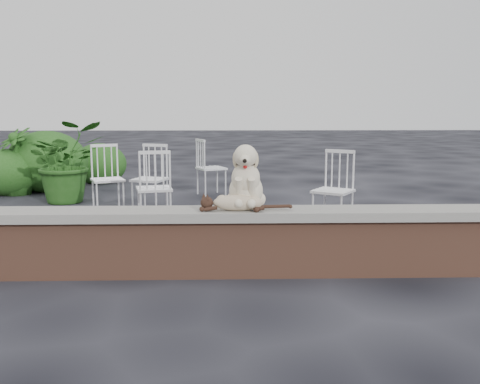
{
  "coord_description": "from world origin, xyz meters",
  "views": [
    {
      "loc": [
        0.64,
        -4.47,
        1.45
      ],
      "look_at": [
        0.77,
        0.2,
        0.7
      ],
      "focal_mm": 39.43,
      "sensor_mm": 36.0,
      "label": 1
    }
  ],
  "objects_px": {
    "cat": "(237,202)",
    "potted_plant_a": "(67,162)",
    "chair_e": "(211,167)",
    "potted_plant_b": "(16,161)",
    "chair_a": "(108,178)",
    "chair_d": "(333,190)",
    "dog": "(246,175)",
    "chair_c": "(154,187)",
    "chair_b": "(150,178)"
  },
  "relations": [
    {
      "from": "cat",
      "to": "chair_b",
      "type": "distance_m",
      "value": 3.18
    },
    {
      "from": "chair_b",
      "to": "chair_d",
      "type": "distance_m",
      "value": 2.61
    },
    {
      "from": "dog",
      "to": "potted_plant_a",
      "type": "relative_size",
      "value": 0.45
    },
    {
      "from": "dog",
      "to": "chair_c",
      "type": "bearing_deg",
      "value": 123.4
    },
    {
      "from": "chair_d",
      "to": "potted_plant_a",
      "type": "distance_m",
      "value": 4.19
    },
    {
      "from": "chair_c",
      "to": "chair_a",
      "type": "distance_m",
      "value": 1.13
    },
    {
      "from": "cat",
      "to": "potted_plant_b",
      "type": "xyz_separation_m",
      "value": [
        -3.61,
        4.47,
        -0.1
      ]
    },
    {
      "from": "chair_e",
      "to": "potted_plant_b",
      "type": "xyz_separation_m",
      "value": [
        -3.27,
        0.14,
        0.09
      ]
    },
    {
      "from": "dog",
      "to": "chair_a",
      "type": "height_order",
      "value": "dog"
    },
    {
      "from": "chair_e",
      "to": "potted_plant_a",
      "type": "distance_m",
      "value": 2.3
    },
    {
      "from": "cat",
      "to": "chair_a",
      "type": "distance_m",
      "value": 3.43
    },
    {
      "from": "cat",
      "to": "chair_a",
      "type": "relative_size",
      "value": 0.98
    },
    {
      "from": "cat",
      "to": "chair_e",
      "type": "relative_size",
      "value": 0.98
    },
    {
      "from": "chair_d",
      "to": "chair_e",
      "type": "bearing_deg",
      "value": 155.77
    },
    {
      "from": "cat",
      "to": "potted_plant_a",
      "type": "xyz_separation_m",
      "value": [
        -2.54,
        3.71,
        -0.03
      ]
    },
    {
      "from": "dog",
      "to": "chair_e",
      "type": "distance_m",
      "value": 4.22
    },
    {
      "from": "dog",
      "to": "chair_c",
      "type": "distance_m",
      "value": 2.26
    },
    {
      "from": "dog",
      "to": "potted_plant_a",
      "type": "xyz_separation_m",
      "value": [
        -2.62,
        3.56,
        -0.24
      ]
    },
    {
      "from": "chair_d",
      "to": "potted_plant_b",
      "type": "height_order",
      "value": "potted_plant_b"
    },
    {
      "from": "chair_b",
      "to": "chair_a",
      "type": "relative_size",
      "value": 1.0
    },
    {
      "from": "potted_plant_a",
      "to": "potted_plant_b",
      "type": "distance_m",
      "value": 1.31
    },
    {
      "from": "cat",
      "to": "chair_b",
      "type": "bearing_deg",
      "value": 116.13
    },
    {
      "from": "chair_c",
      "to": "potted_plant_b",
      "type": "height_order",
      "value": "potted_plant_b"
    },
    {
      "from": "cat",
      "to": "chair_e",
      "type": "xyz_separation_m",
      "value": [
        -0.34,
        4.33,
        -0.19
      ]
    },
    {
      "from": "chair_e",
      "to": "potted_plant_b",
      "type": "relative_size",
      "value": 0.84
    },
    {
      "from": "cat",
      "to": "chair_d",
      "type": "distance_m",
      "value": 2.22
    },
    {
      "from": "dog",
      "to": "chair_b",
      "type": "bearing_deg",
      "value": 118.56
    },
    {
      "from": "cat",
      "to": "chair_e",
      "type": "bearing_deg",
      "value": 99.02
    },
    {
      "from": "dog",
      "to": "potted_plant_a",
      "type": "height_order",
      "value": "potted_plant_a"
    },
    {
      "from": "cat",
      "to": "potted_plant_a",
      "type": "height_order",
      "value": "potted_plant_a"
    },
    {
      "from": "cat",
      "to": "potted_plant_b",
      "type": "bearing_deg",
      "value": 133.46
    },
    {
      "from": "chair_e",
      "to": "chair_a",
      "type": "bearing_deg",
      "value": 110.86
    },
    {
      "from": "cat",
      "to": "potted_plant_b",
      "type": "height_order",
      "value": "potted_plant_b"
    },
    {
      "from": "chair_d",
      "to": "potted_plant_a",
      "type": "xyz_separation_m",
      "value": [
        -3.75,
        1.86,
        0.16
      ]
    },
    {
      "from": "chair_d",
      "to": "potted_plant_b",
      "type": "bearing_deg",
      "value": -174.65
    },
    {
      "from": "dog",
      "to": "chair_a",
      "type": "xyz_separation_m",
      "value": [
        -1.83,
        2.79,
        -0.4
      ]
    },
    {
      "from": "chair_c",
      "to": "potted_plant_b",
      "type": "xyz_separation_m",
      "value": [
        -2.62,
        2.37,
        0.09
      ]
    },
    {
      "from": "chair_e",
      "to": "potted_plant_a",
      "type": "height_order",
      "value": "potted_plant_a"
    },
    {
      "from": "chair_d",
      "to": "potted_plant_b",
      "type": "distance_m",
      "value": 5.48
    },
    {
      "from": "dog",
      "to": "cat",
      "type": "distance_m",
      "value": 0.27
    },
    {
      "from": "chair_a",
      "to": "chair_c",
      "type": "bearing_deg",
      "value": -69.93
    },
    {
      "from": "chair_c",
      "to": "chair_d",
      "type": "xyz_separation_m",
      "value": [
        2.19,
        -0.25,
        0.0
      ]
    },
    {
      "from": "dog",
      "to": "chair_a",
      "type": "distance_m",
      "value": 3.36
    },
    {
      "from": "dog",
      "to": "chair_e",
      "type": "xyz_separation_m",
      "value": [
        -0.42,
        4.18,
        -0.4
      ]
    },
    {
      "from": "dog",
      "to": "chair_b",
      "type": "height_order",
      "value": "dog"
    },
    {
      "from": "chair_a",
      "to": "chair_d",
      "type": "distance_m",
      "value": 3.15
    },
    {
      "from": "chair_e",
      "to": "chair_c",
      "type": "relative_size",
      "value": 1.0
    },
    {
      "from": "cat",
      "to": "chair_c",
      "type": "relative_size",
      "value": 0.98
    },
    {
      "from": "chair_e",
      "to": "chair_a",
      "type": "relative_size",
      "value": 1.0
    },
    {
      "from": "dog",
      "to": "potted_plant_a",
      "type": "bearing_deg",
      "value": 130.91
    }
  ]
}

